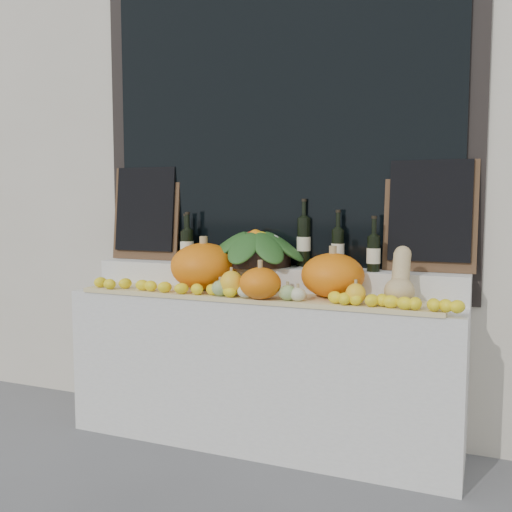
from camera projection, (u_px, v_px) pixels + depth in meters
storefront_facade at (300, 81)px, 3.87m from camera, size 7.00×0.94×4.50m
display_sill at (261, 369)px, 3.38m from camera, size 2.30×0.55×0.88m
rear_tier at (270, 279)px, 3.47m from camera, size 2.30×0.25×0.16m
straw_bedding at (253, 297)px, 3.22m from camera, size 2.10×0.32×0.02m
pumpkin_left at (204, 266)px, 3.40m from camera, size 0.46×0.46×0.28m
pumpkin_right at (333, 275)px, 3.12m from camera, size 0.36×0.36×0.24m
pumpkin_center at (260, 283)px, 3.06m from camera, size 0.24×0.24×0.17m
butternut_squash at (400, 281)px, 2.92m from camera, size 0.16×0.21×0.29m
decorative_gourds at (265, 289)px, 3.08m from camera, size 0.86×0.14×0.17m
lemon_heap at (245, 292)px, 3.12m from camera, size 2.20×0.16×0.06m
produce_bowl at (256, 248)px, 3.47m from camera, size 0.66×0.66×0.23m
wine_bottle_far_left at (188, 245)px, 3.64m from camera, size 0.08×0.08×0.32m
wine_bottle_near_left at (186, 246)px, 3.70m from camera, size 0.08×0.08×0.31m
wine_bottle_tall at (304, 241)px, 3.43m from camera, size 0.08×0.08×0.41m
wine_bottle_near_right at (338, 248)px, 3.31m from camera, size 0.08×0.08×0.34m
wine_bottle_far_right at (374, 253)px, 3.17m from camera, size 0.08×0.08×0.31m
chalkboard_left at (146, 211)px, 3.83m from camera, size 0.50×0.10×0.62m
chalkboard_right at (430, 214)px, 3.14m from camera, size 0.50×0.10×0.62m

